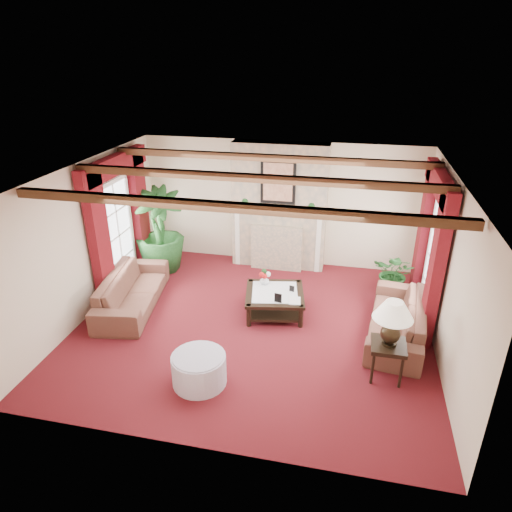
% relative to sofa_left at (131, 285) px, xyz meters
% --- Properties ---
extents(floor, '(6.00, 6.00, 0.00)m').
position_rel_sofa_left_xyz_m(floor, '(2.35, -0.19, -0.43)').
color(floor, '#500E13').
rests_on(floor, ground).
extents(ceiling, '(6.00, 6.00, 0.00)m').
position_rel_sofa_left_xyz_m(ceiling, '(2.35, -0.19, 2.27)').
color(ceiling, white).
rests_on(ceiling, floor).
extents(back_wall, '(6.00, 0.02, 2.70)m').
position_rel_sofa_left_xyz_m(back_wall, '(2.35, 2.56, 0.92)').
color(back_wall, beige).
rests_on(back_wall, ground).
extents(left_wall, '(0.02, 5.50, 2.70)m').
position_rel_sofa_left_xyz_m(left_wall, '(-0.65, -0.19, 0.92)').
color(left_wall, beige).
rests_on(left_wall, ground).
extents(right_wall, '(0.02, 5.50, 2.70)m').
position_rel_sofa_left_xyz_m(right_wall, '(5.35, -0.19, 0.92)').
color(right_wall, beige).
rests_on(right_wall, ground).
extents(ceiling_beams, '(6.00, 3.00, 0.12)m').
position_rel_sofa_left_xyz_m(ceiling_beams, '(2.35, -0.19, 2.21)').
color(ceiling_beams, '#3C2313').
rests_on(ceiling_beams, ceiling).
extents(fireplace, '(2.00, 0.52, 2.70)m').
position_rel_sofa_left_xyz_m(fireplace, '(2.35, 2.36, 2.27)').
color(fireplace, tan).
rests_on(fireplace, ground).
extents(french_door_left, '(0.10, 1.10, 2.16)m').
position_rel_sofa_left_xyz_m(french_door_left, '(-0.62, 0.81, 1.70)').
color(french_door_left, white).
rests_on(french_door_left, ground).
extents(french_door_right, '(0.10, 1.10, 2.16)m').
position_rel_sofa_left_xyz_m(french_door_right, '(5.32, 0.81, 1.70)').
color(french_door_right, white).
rests_on(french_door_right, ground).
extents(curtains_left, '(0.20, 2.40, 2.55)m').
position_rel_sofa_left_xyz_m(curtains_left, '(-0.51, 0.81, 2.12)').
color(curtains_left, '#510A0E').
rests_on(curtains_left, ground).
extents(curtains_right, '(0.20, 2.40, 2.55)m').
position_rel_sofa_left_xyz_m(curtains_right, '(5.21, 0.81, 2.12)').
color(curtains_right, '#510A0E').
rests_on(curtains_right, ground).
extents(sofa_left, '(2.42, 1.34, 0.87)m').
position_rel_sofa_left_xyz_m(sofa_left, '(0.00, 0.00, 0.00)').
color(sofa_left, black).
rests_on(sofa_left, ground).
extents(sofa_right, '(2.33, 1.14, 0.85)m').
position_rel_sofa_left_xyz_m(sofa_right, '(4.76, 0.06, -0.01)').
color(sofa_right, black).
rests_on(sofa_right, ground).
extents(potted_palm, '(2.58, 2.69, 1.01)m').
position_rel_sofa_left_xyz_m(potted_palm, '(-0.08, 1.59, 0.07)').
color(potted_palm, black).
rests_on(potted_palm, ground).
extents(small_plant, '(1.34, 1.37, 0.67)m').
position_rel_sofa_left_xyz_m(small_plant, '(4.79, 1.54, -0.10)').
color(small_plant, black).
rests_on(small_plant, ground).
extents(coffee_table, '(1.20, 1.20, 0.42)m').
position_rel_sofa_left_xyz_m(coffee_table, '(2.64, 0.32, -0.22)').
color(coffee_table, black).
rests_on(coffee_table, ground).
extents(side_table, '(0.56, 0.56, 0.58)m').
position_rel_sofa_left_xyz_m(side_table, '(4.54, -1.09, -0.14)').
color(side_table, black).
rests_on(side_table, ground).
extents(ottoman, '(0.78, 0.78, 0.46)m').
position_rel_sofa_left_xyz_m(ottoman, '(1.91, -1.80, -0.20)').
color(ottoman, '#AAA2B8').
rests_on(ottoman, ground).
extents(table_lamp, '(0.56, 0.56, 0.71)m').
position_rel_sofa_left_xyz_m(table_lamp, '(4.54, -1.09, 0.50)').
color(table_lamp, black).
rests_on(table_lamp, side_table).
extents(flower_vase, '(0.29, 0.29, 0.17)m').
position_rel_sofa_left_xyz_m(flower_vase, '(2.39, 0.58, 0.07)').
color(flower_vase, silver).
rests_on(flower_vase, coffee_table).
extents(book, '(0.21, 0.07, 0.28)m').
position_rel_sofa_left_xyz_m(book, '(2.93, 0.06, 0.13)').
color(book, black).
rests_on(book, coffee_table).
extents(photo_frame_a, '(0.13, 0.04, 0.17)m').
position_rel_sofa_left_xyz_m(photo_frame_a, '(2.75, -0.03, 0.08)').
color(photo_frame_a, black).
rests_on(photo_frame_a, coffee_table).
extents(photo_frame_b, '(0.09, 0.05, 0.12)m').
position_rel_sofa_left_xyz_m(photo_frame_b, '(2.93, 0.41, 0.05)').
color(photo_frame_b, black).
rests_on(photo_frame_b, coffee_table).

